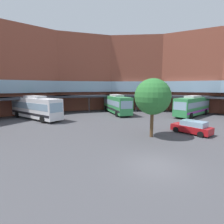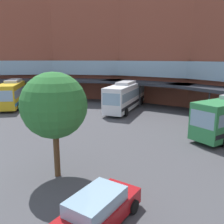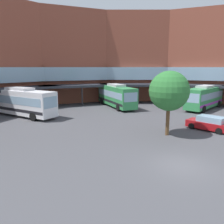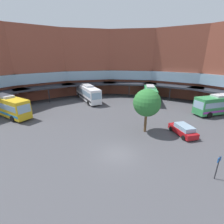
{
  "view_description": "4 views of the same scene",
  "coord_description": "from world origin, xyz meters",
  "views": [
    {
      "loc": [
        -6.27,
        -9.98,
        5.49
      ],
      "look_at": [
        -0.51,
        8.39,
        2.65
      ],
      "focal_mm": 27.74,
      "sensor_mm": 36.0,
      "label": 1
    },
    {
      "loc": [
        16.59,
        1.51,
        7.11
      ],
      "look_at": [
        -0.76,
        13.15,
        2.4
      ],
      "focal_mm": 38.52,
      "sensor_mm": 36.0,
      "label": 2
    },
    {
      "loc": [
        -9.97,
        -11.65,
        6.68
      ],
      "look_at": [
        -0.22,
        12.08,
        1.56
      ],
      "focal_mm": 36.13,
      "sensor_mm": 36.0,
      "label": 3
    },
    {
      "loc": [
        1.74,
        -15.37,
        10.68
      ],
      "look_at": [
        -1.83,
        8.13,
        2.15
      ],
      "focal_mm": 25.42,
      "sensor_mm": 36.0,
      "label": 4
    }
  ],
  "objects": [
    {
      "name": "parked_car",
      "position": [
        8.65,
        6.15,
        0.74
      ],
      "size": [
        3.37,
        4.75,
        1.53
      ],
      "rotation": [
        0.0,
        0.0,
        1.97
      ],
      "color": "#A51419",
      "rests_on": "ground"
    },
    {
      "name": "bus_3",
      "position": [
        17.6,
        16.12,
        1.93
      ],
      "size": [
        10.22,
        6.65,
        3.81
      ],
      "rotation": [
        0.0,
        0.0,
        3.59
      ],
      "color": "#338C4C",
      "rests_on": "ground"
    },
    {
      "name": "plaza_tree",
      "position": [
        3.38,
        6.33,
        4.41
      ],
      "size": [
        3.88,
        3.88,
        6.37
      ],
      "color": "brown",
      "rests_on": "ground"
    },
    {
      "name": "bus_0",
      "position": [
        -9.97,
        21.69,
        2.0
      ],
      "size": [
        8.95,
        11.09,
        3.96
      ],
      "rotation": [
        0.0,
        0.0,
        5.34
      ],
      "color": "white",
      "rests_on": "ground"
    },
    {
      "name": "bus_2",
      "position": [
        5.16,
        23.31,
        1.96
      ],
      "size": [
        2.83,
        10.95,
        3.87
      ],
      "rotation": [
        0.0,
        0.0,
        4.71
      ],
      "color": "#338C4C",
      "rests_on": "ground"
    },
    {
      "name": "ground_plane",
      "position": [
        0.0,
        0.0,
        0.0
      ],
      "size": [
        115.77,
        115.77,
        0.0
      ],
      "primitive_type": "plane",
      "color": "#47474C"
    },
    {
      "name": "station_building",
      "position": [
        0.0,
        23.58,
        8.14
      ],
      "size": [
        71.65,
        32.39,
        17.12
      ],
      "color": "brown",
      "rests_on": "ground"
    }
  ]
}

